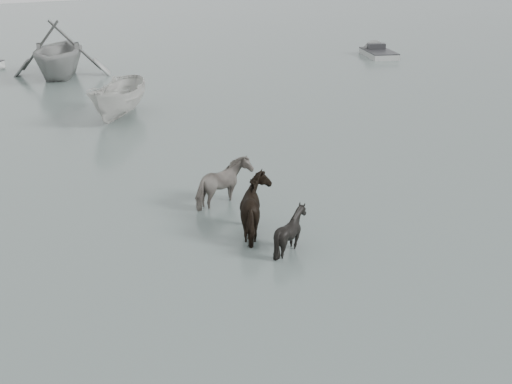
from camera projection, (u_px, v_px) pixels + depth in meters
ground at (284, 251)px, 15.62m from camera, size 140.00×140.00×0.00m
pony_pinto at (223, 179)px, 18.09m from camera, size 1.96×1.32×1.52m
pony_dark at (260, 203)px, 16.32m from camera, size 1.55×1.76×1.65m
pony_black at (291, 226)px, 15.45m from camera, size 1.38×1.29×1.26m
rowboat_trail at (58, 47)px, 34.59m from camera, size 7.46×7.85×3.24m
boat_small at (119, 98)px, 26.91m from camera, size 4.22×4.42×1.72m
skiff_port at (379, 51)px, 41.13m from camera, size 3.21×4.78×0.75m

